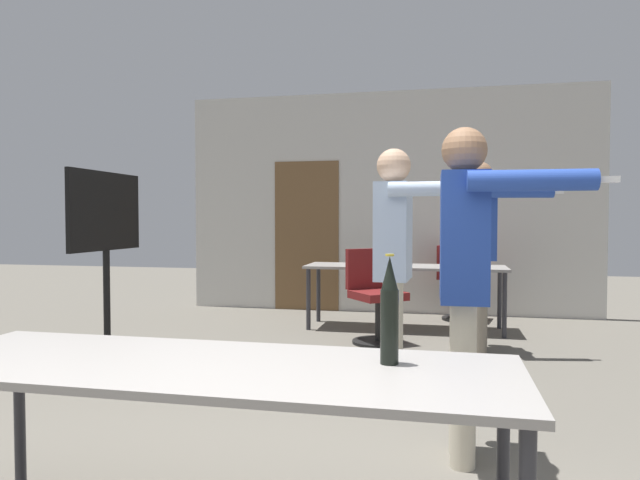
# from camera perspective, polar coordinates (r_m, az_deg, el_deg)

# --- Properties ---
(back_wall) EXTENTS (5.48, 0.12, 2.96)m
(back_wall) POSITION_cam_1_polar(r_m,az_deg,el_deg) (7.73, 6.50, 3.65)
(back_wall) COLOR beige
(back_wall) RESTS_ON ground_plane
(conference_table_near) EXTENTS (2.29, 0.75, 0.73)m
(conference_table_near) POSITION_cam_1_polar(r_m,az_deg,el_deg) (2.22, -11.07, -13.45)
(conference_table_near) COLOR gray
(conference_table_near) RESTS_ON ground_plane
(conference_table_far) EXTENTS (2.25, 0.65, 0.73)m
(conference_table_far) POSITION_cam_1_polar(r_m,az_deg,el_deg) (6.57, 8.47, -3.11)
(conference_table_far) COLOR gray
(conference_table_far) RESTS_ON ground_plane
(tv_screen) EXTENTS (0.44, 1.05, 1.68)m
(tv_screen) POSITION_cam_1_polar(r_m,az_deg,el_deg) (5.41, -20.63, -0.32)
(tv_screen) COLOR black
(tv_screen) RESTS_ON ground_plane
(person_left_plaid) EXTENTS (0.87, 0.60, 1.80)m
(person_left_plaid) POSITION_cam_1_polar(r_m,az_deg,el_deg) (5.63, 15.78, 0.41)
(person_left_plaid) COLOR slate
(person_left_plaid) RESTS_ON ground_plane
(person_far_watching) EXTENTS (0.77, 0.61, 1.74)m
(person_far_watching) POSITION_cam_1_polar(r_m,az_deg,el_deg) (3.95, 7.55, -0.73)
(person_far_watching) COLOR beige
(person_far_watching) RESTS_ON ground_plane
(person_near_casual) EXTENTS (0.79, 0.62, 1.73)m
(person_near_casual) POSITION_cam_1_polar(r_m,az_deg,el_deg) (3.04, 14.42, -1.91)
(person_near_casual) COLOR beige
(person_near_casual) RESTS_ON ground_plane
(office_chair_side_rolled) EXTENTS (0.60, 0.54, 0.93)m
(office_chair_side_rolled) POSITION_cam_1_polar(r_m,az_deg,el_deg) (7.35, 13.55, -4.37)
(office_chair_side_rolled) COLOR black
(office_chair_side_rolled) RESTS_ON ground_plane
(office_chair_mid_tucked) EXTENTS (0.67, 0.69, 0.95)m
(office_chair_mid_tucked) POSITION_cam_1_polar(r_m,az_deg,el_deg) (5.88, 5.44, -5.81)
(office_chair_mid_tucked) COLOR black
(office_chair_mid_tucked) RESTS_ON ground_plane
(beer_bottle) EXTENTS (0.07, 0.07, 0.41)m
(beer_bottle) POSITION_cam_1_polar(r_m,az_deg,el_deg) (2.13, 6.97, -7.18)
(beer_bottle) COLOR black
(beer_bottle) RESTS_ON conference_table_near
(drink_cup) EXTENTS (0.08, 0.08, 0.10)m
(drink_cup) POSITION_cam_1_polar(r_m,az_deg,el_deg) (6.62, 4.26, -2.08)
(drink_cup) COLOR silver
(drink_cup) RESTS_ON conference_table_far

